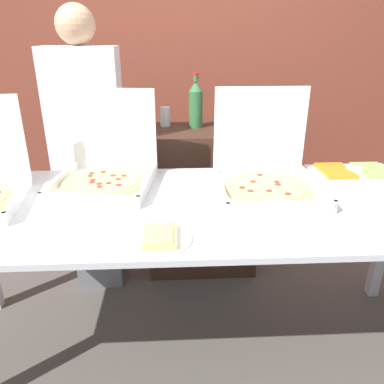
% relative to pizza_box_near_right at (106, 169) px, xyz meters
% --- Properties ---
extents(ground_plane, '(16.00, 16.00, 0.00)m').
position_rel_pizza_box_near_right_xyz_m(ground_plane, '(0.40, -0.24, -0.93)').
color(ground_plane, '#514C47').
extents(brick_wall_behind, '(10.00, 0.06, 2.80)m').
position_rel_pizza_box_near_right_xyz_m(brick_wall_behind, '(0.40, 1.46, 0.47)').
color(brick_wall_behind, brown).
rests_on(brick_wall_behind, ground_plane).
extents(buffet_table, '(2.42, 0.90, 0.85)m').
position_rel_pizza_box_near_right_xyz_m(buffet_table, '(0.40, -0.24, -0.17)').
color(buffet_table, silver).
rests_on(buffet_table, ground_plane).
extents(pizza_box_near_right, '(0.49, 0.50, 0.43)m').
position_rel_pizza_box_near_right_xyz_m(pizza_box_near_right, '(0.00, 0.00, 0.00)').
color(pizza_box_near_right, white).
rests_on(pizza_box_near_right, buffet_table).
extents(pizza_box_far_right, '(0.46, 0.47, 0.45)m').
position_rel_pizza_box_near_right_xyz_m(pizza_box_far_right, '(0.75, -0.10, 0.00)').
color(pizza_box_far_right, white).
rests_on(pizza_box_far_right, buffet_table).
extents(paper_plate_front_left, '(0.23, 0.23, 0.03)m').
position_rel_pizza_box_near_right_xyz_m(paper_plate_front_left, '(0.27, -0.55, -0.07)').
color(paper_plate_front_left, white).
rests_on(paper_plate_front_left, buffet_table).
extents(veggie_tray, '(0.43, 0.26, 0.05)m').
position_rel_pizza_box_near_right_xyz_m(veggie_tray, '(1.24, 0.03, -0.06)').
color(veggie_tray, white).
rests_on(veggie_tray, buffet_table).
extents(sideboard_podium, '(0.71, 0.45, 0.97)m').
position_rel_pizza_box_near_right_xyz_m(sideboard_podium, '(0.51, 0.59, -0.44)').
color(sideboard_podium, '#382319').
rests_on(sideboard_podium, ground_plane).
extents(soda_bottle, '(0.09, 0.09, 0.34)m').
position_rel_pizza_box_near_right_xyz_m(soda_bottle, '(0.47, 0.66, 0.19)').
color(soda_bottle, '#2D6638').
rests_on(soda_bottle, sideboard_podium).
extents(soda_can_silver, '(0.07, 0.07, 0.12)m').
position_rel_pizza_box_near_right_xyz_m(soda_can_silver, '(0.28, 0.70, 0.11)').
color(soda_can_silver, silver).
rests_on(soda_can_silver, sideboard_podium).
extents(person_guest_plaid, '(0.40, 0.22, 1.67)m').
position_rel_pizza_box_near_right_xyz_m(person_guest_plaid, '(-0.16, 0.40, -0.05)').
color(person_guest_plaid, slate).
rests_on(person_guest_plaid, ground_plane).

